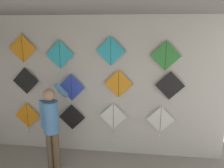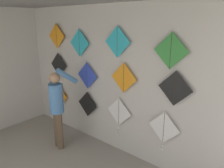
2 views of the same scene
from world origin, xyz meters
name	(u,v)px [view 1 (image 1 of 2)]	position (x,y,z in m)	size (l,w,h in m)	color
back_panel	(91,88)	(0.00, 3.75, 1.40)	(5.28, 0.06, 2.80)	beige
ceiling_slab	(48,3)	(0.00, 1.86, 2.82)	(5.28, 4.52, 0.04)	gray
shopkeeper	(51,123)	(-0.56, 3.01, 0.94)	(0.42, 0.54, 1.68)	brown
kite_0	(28,117)	(-1.37, 3.66, 0.74)	(0.55, 0.04, 0.69)	orange
kite_1	(72,117)	(-0.40, 3.66, 0.78)	(0.55, 0.01, 0.55)	black
kite_2	(113,118)	(0.46, 3.66, 0.80)	(0.55, 0.04, 0.76)	white
kite_3	(161,121)	(1.40, 3.66, 0.80)	(0.55, 0.04, 0.69)	white
kite_4	(26,81)	(-1.33, 3.66, 1.52)	(0.55, 0.01, 0.55)	black
kite_5	(71,87)	(-0.38, 3.66, 1.42)	(0.55, 0.01, 0.55)	blue
kite_6	(119,84)	(0.56, 3.66, 1.52)	(0.55, 0.01, 0.55)	orange
kite_7	(170,86)	(1.53, 3.66, 1.52)	(0.55, 0.01, 0.55)	black
kite_8	(22,48)	(-1.33, 3.66, 2.17)	(0.55, 0.01, 0.55)	orange
kite_9	(60,55)	(-0.57, 3.66, 2.07)	(0.55, 0.01, 0.55)	#28B2C6
kite_10	(111,51)	(0.41, 3.66, 2.14)	(0.55, 0.01, 0.55)	#28B2C6
kite_11	(166,56)	(1.42, 3.66, 2.07)	(0.55, 0.01, 0.55)	#338C38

